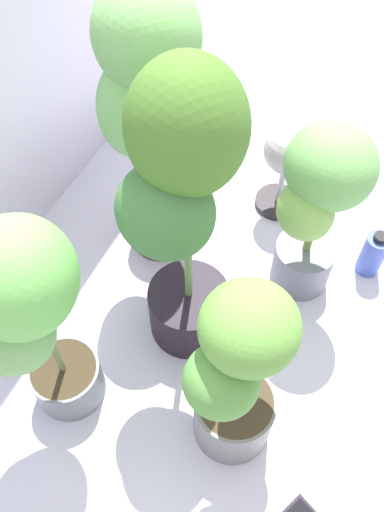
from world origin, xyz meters
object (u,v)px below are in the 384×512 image
at_px(potted_plant_back_left, 30,316).
at_px(floor_fan, 286,158).
at_px(potted_plant_back_right, 147,105).
at_px(nutrient_bottle, 373,254).
at_px(potted_plant_center, 182,214).
at_px(potted_plant_front_right, 318,203).
at_px(potted_plant_front_left, 240,375).

relative_size(potted_plant_back_left, floor_fan, 2.09).
xyz_separation_m(potted_plant_back_right, floor_fan, (0.36, -0.35, -0.38)).
relative_size(potted_plant_back_left, nutrient_bottle, 4.05).
bearing_deg(potted_plant_center, nutrient_bottle, -44.75).
height_order(potted_plant_center, potted_plant_front_right, potted_plant_center).
bearing_deg(potted_plant_back_left, potted_plant_center, -33.18).
bearing_deg(potted_plant_front_left, potted_plant_back_left, 103.07).
distance_m(potted_plant_back_right, nutrient_bottle, 0.94).
height_order(potted_plant_center, floor_fan, potted_plant_center).
bearing_deg(potted_plant_front_right, potted_plant_center, 141.11).
xyz_separation_m(potted_plant_front_left, nutrient_bottle, (0.74, -0.23, -0.30)).
bearing_deg(potted_plant_front_left, potted_plant_front_right, -1.11).
bearing_deg(potted_plant_front_right, potted_plant_front_left, 178.89).
distance_m(potted_plant_center, floor_fan, 0.75).
bearing_deg(floor_fan, potted_plant_center, 174.88).
xyz_separation_m(potted_plant_front_left, potted_plant_front_right, (0.58, -0.01, 0.03)).
distance_m(potted_plant_back_right, potted_plant_back_left, 0.67).
bearing_deg(floor_fan, potted_plant_front_left, -166.15).
bearing_deg(potted_plant_back_right, potted_plant_front_left, -136.16).
height_order(potted_plant_center, nutrient_bottle, potted_plant_center).
xyz_separation_m(floor_fan, nutrient_bottle, (-0.16, -0.40, -0.16)).
distance_m(potted_plant_front_left, potted_plant_back_right, 0.78).
xyz_separation_m(potted_plant_front_right, floor_fan, (0.31, 0.18, -0.16)).
xyz_separation_m(potted_plant_center, nutrient_bottle, (0.50, -0.49, -0.51)).
distance_m(potted_plant_front_left, potted_plant_back_left, 0.52).
bearing_deg(nutrient_bottle, potted_plant_back_left, 139.62).
relative_size(potted_plant_center, potted_plant_back_left, 1.29).
bearing_deg(floor_fan, potted_plant_back_right, 139.62).
relative_size(potted_plant_front_left, potted_plant_front_right, 1.07).
bearing_deg(floor_fan, potted_plant_front_right, -147.08).
bearing_deg(potted_plant_back_left, nutrient_bottle, -40.38).
height_order(potted_plant_back_left, floor_fan, potted_plant_back_left).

